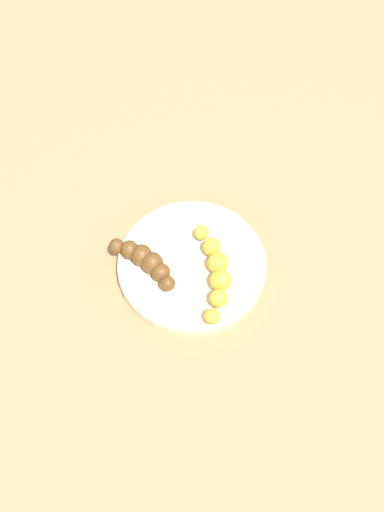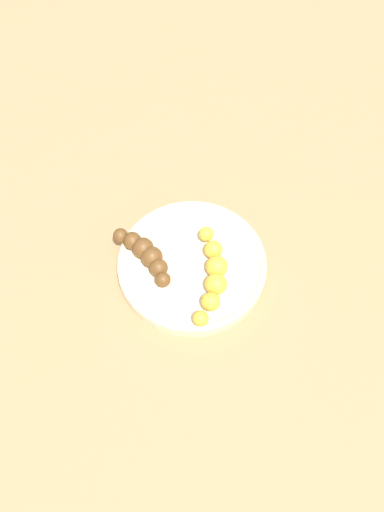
# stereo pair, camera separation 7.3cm
# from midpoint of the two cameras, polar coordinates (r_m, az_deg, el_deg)

# --- Properties ---
(ground_plane) EXTENTS (2.40, 2.40, 0.00)m
(ground_plane) POSITION_cam_midpoint_polar(r_m,az_deg,el_deg) (0.91, 2.29, -1.38)
(ground_plane) COLOR #936D47
(fruit_bowl) EXTENTS (0.22, 0.22, 0.02)m
(fruit_bowl) POSITION_cam_midpoint_polar(r_m,az_deg,el_deg) (0.89, 2.32, -1.00)
(fruit_bowl) COLOR beige
(fruit_bowl) RESTS_ON ground_plane
(banana_overripe) EXTENTS (0.08, 0.10, 0.03)m
(banana_overripe) POSITION_cam_midpoint_polar(r_m,az_deg,el_deg) (0.88, -2.01, 0.04)
(banana_overripe) COLOR #593819
(banana_overripe) RESTS_ON fruit_bowl
(banana_spotted) EXTENTS (0.06, 0.16, 0.03)m
(banana_spotted) POSITION_cam_midpoint_polar(r_m,az_deg,el_deg) (0.86, 4.38, -1.97)
(banana_spotted) COLOR gold
(banana_spotted) RESTS_ON fruit_bowl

